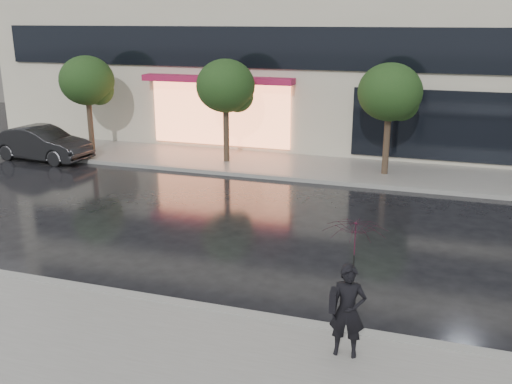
% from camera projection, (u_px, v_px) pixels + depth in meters
% --- Properties ---
extents(ground, '(120.00, 120.00, 0.00)m').
position_uv_depth(ground, '(190.00, 285.00, 12.09)').
color(ground, black).
rests_on(ground, ground).
extents(sidewalk_near, '(60.00, 4.50, 0.12)m').
position_uv_depth(sidewalk_near, '(105.00, 368.00, 9.12)').
color(sidewalk_near, slate).
rests_on(sidewalk_near, ground).
extents(sidewalk_far, '(60.00, 3.50, 0.12)m').
position_uv_depth(sidewalk_far, '(304.00, 167.00, 21.38)').
color(sidewalk_far, slate).
rests_on(sidewalk_far, ground).
extents(curb_near, '(60.00, 0.25, 0.14)m').
position_uv_depth(curb_near, '(169.00, 303.00, 11.16)').
color(curb_near, gray).
rests_on(curb_near, ground).
extents(curb_far, '(60.00, 0.25, 0.14)m').
position_uv_depth(curb_far, '(292.00, 179.00, 19.79)').
color(curb_far, gray).
rests_on(curb_far, ground).
extents(tree_far_west, '(2.20, 2.20, 3.99)m').
position_uv_depth(tree_far_west, '(89.00, 82.00, 23.01)').
color(tree_far_west, '#33261C').
rests_on(tree_far_west, ground).
extents(tree_mid_west, '(2.20, 2.20, 3.99)m').
position_uv_depth(tree_mid_west, '(227.00, 88.00, 21.22)').
color(tree_mid_west, '#33261C').
rests_on(tree_mid_west, ground).
extents(tree_mid_east, '(2.20, 2.20, 3.99)m').
position_uv_depth(tree_mid_east, '(392.00, 94.00, 19.44)').
color(tree_mid_east, '#33261C').
rests_on(tree_mid_east, ground).
extents(parked_car, '(4.19, 1.77, 1.35)m').
position_uv_depth(parked_car, '(42.00, 144.00, 22.46)').
color(parked_car, black).
rests_on(parked_car, ground).
extents(pedestrian_with_umbrella, '(1.07, 1.09, 2.34)m').
position_uv_depth(pedestrian_with_umbrella, '(352.00, 266.00, 8.91)').
color(pedestrian_with_umbrella, black).
rests_on(pedestrian_with_umbrella, sidewalk_near).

